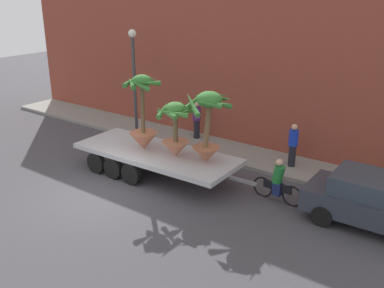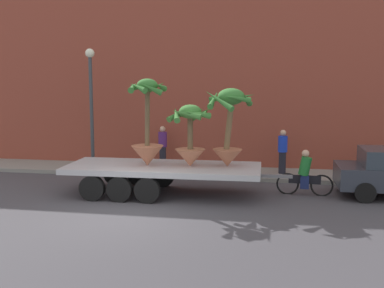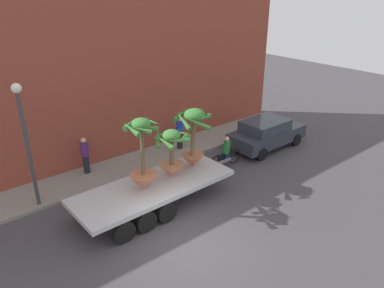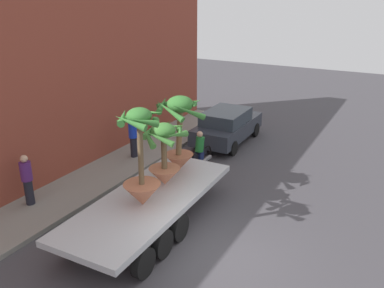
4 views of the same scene
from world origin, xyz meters
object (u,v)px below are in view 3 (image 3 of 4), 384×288
(flatbed_trailer, at_px, (149,191))
(street_lamp, at_px, (25,131))
(potted_palm_middle, at_px, (172,154))
(potted_palm_rear, at_px, (143,163))
(pedestrian_near_gate, at_px, (85,155))
(cyclist, at_px, (226,153))
(pedestrian_far_left, at_px, (180,132))
(parked_car, at_px, (266,133))
(potted_palm_front, at_px, (193,136))

(flatbed_trailer, distance_m, street_lamp, 4.99)
(potted_palm_middle, bearing_deg, potted_palm_rear, -173.33)
(potted_palm_middle, xyz_separation_m, pedestrian_near_gate, (-1.92, 3.98, -0.94))
(cyclist, bearing_deg, street_lamp, 166.35)
(pedestrian_near_gate, height_order, pedestrian_far_left, same)
(potted_palm_middle, distance_m, parked_car, 6.99)
(potted_palm_rear, relative_size, potted_palm_front, 1.12)
(flatbed_trailer, bearing_deg, potted_palm_front, 5.96)
(potted_palm_front, distance_m, pedestrian_far_left, 3.95)
(cyclist, height_order, pedestrian_far_left, pedestrian_far_left)
(pedestrian_near_gate, bearing_deg, pedestrian_far_left, -5.87)
(flatbed_trailer, relative_size, potted_palm_middle, 3.68)
(pedestrian_far_left, bearing_deg, flatbed_trailer, -139.56)
(potted_palm_front, height_order, cyclist, potted_palm_front)
(flatbed_trailer, bearing_deg, potted_palm_rear, -157.04)
(potted_palm_middle, relative_size, parked_car, 0.46)
(cyclist, xyz_separation_m, pedestrian_near_gate, (-5.62, 3.25, 0.37))
(potted_palm_front, distance_m, street_lamp, 6.33)
(parked_car, relative_size, street_lamp, 0.90)
(cyclist, bearing_deg, potted_palm_middle, -168.82)
(street_lamp, bearing_deg, flatbed_trailer, -39.85)
(potted_palm_front, bearing_deg, street_lamp, 156.16)
(potted_palm_middle, bearing_deg, potted_palm_front, 8.60)
(potted_palm_middle, distance_m, pedestrian_near_gate, 4.52)
(flatbed_trailer, height_order, pedestrian_near_gate, pedestrian_near_gate)
(potted_palm_middle, distance_m, street_lamp, 5.40)
(potted_palm_front, bearing_deg, potted_palm_middle, -171.40)
(potted_palm_rear, relative_size, street_lamp, 0.59)
(potted_palm_rear, height_order, pedestrian_near_gate, potted_palm_rear)
(potted_palm_rear, bearing_deg, pedestrian_far_left, 39.67)
(potted_palm_middle, bearing_deg, flatbed_trailer, -176.88)
(potted_palm_rear, relative_size, potted_palm_middle, 1.41)
(cyclist, relative_size, parked_car, 0.42)
(potted_palm_middle, xyz_separation_m, street_lamp, (-4.50, 2.72, 1.25))
(potted_palm_middle, height_order, pedestrian_far_left, potted_palm_middle)
(potted_palm_front, bearing_deg, potted_palm_rear, -172.42)
(pedestrian_far_left, xyz_separation_m, street_lamp, (-7.49, -0.75, 2.19))
(flatbed_trailer, relative_size, parked_car, 1.70)
(flatbed_trailer, xyz_separation_m, potted_palm_rear, (-0.24, -0.10, 1.34))
(flatbed_trailer, bearing_deg, parked_car, 7.32)
(cyclist, bearing_deg, potted_palm_front, -167.54)
(pedestrian_far_left, distance_m, street_lamp, 7.84)
(potted_palm_front, distance_m, pedestrian_near_gate, 5.11)
(cyclist, bearing_deg, pedestrian_near_gate, 149.97)
(flatbed_trailer, bearing_deg, pedestrian_near_gate, 100.66)
(flatbed_trailer, distance_m, cyclist, 4.93)
(potted_palm_middle, height_order, pedestrian_near_gate, potted_palm_middle)
(potted_palm_rear, height_order, cyclist, potted_palm_rear)
(potted_palm_rear, height_order, potted_palm_middle, potted_palm_rear)
(flatbed_trailer, xyz_separation_m, parked_car, (7.99, 1.03, 0.05))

